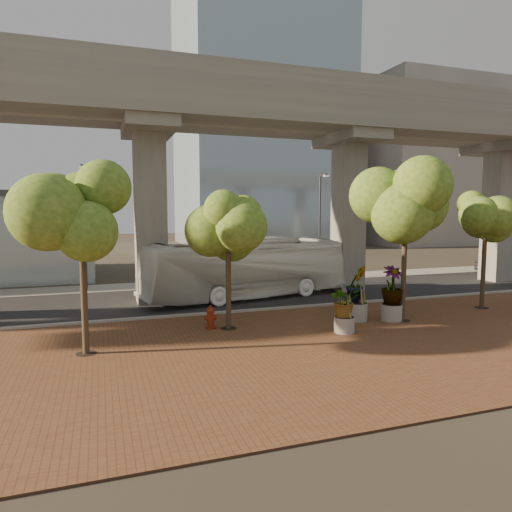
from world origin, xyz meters
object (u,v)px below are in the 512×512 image
object	(u,v)px
parked_car	(498,264)
fire_hydrant	(211,318)
transit_bus	(247,269)
planter_front	(345,303)

from	to	relation	value
parked_car	fire_hydrant	size ratio (longest dim) A/B	4.25
parked_car	transit_bus	bearing A→B (deg)	89.09
transit_bus	parked_car	bearing A→B (deg)	-90.96
parked_car	fire_hydrant	world-z (taller)	parked_car
parked_car	planter_front	size ratio (longest dim) A/B	2.05
fire_hydrant	planter_front	xyz separation A→B (m)	(4.98, -2.36, 0.75)
transit_bus	planter_front	distance (m)	8.54
fire_hydrant	planter_front	bearing A→B (deg)	-25.35
parked_car	fire_hydrant	bearing A→B (deg)	100.14
parked_car	fire_hydrant	xyz separation A→B (m)	(-26.15, -9.95, -0.15)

